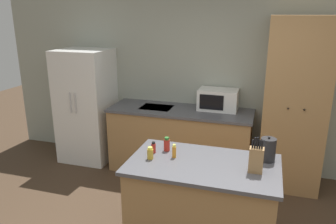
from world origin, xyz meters
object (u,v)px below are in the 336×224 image
object	(u,v)px
knife_block	(256,159)
spice_bottle_short_red	(150,153)
spice_bottle_tall_dark	(154,148)
kettle	(268,150)
pantry_cabinet	(294,106)
spice_bottle_green_herb	(167,144)
refrigerator	(86,106)
spice_bottle_amber_oil	(174,151)
microwave	(218,99)

from	to	relation	value
knife_block	spice_bottle_short_red	size ratio (longest dim) A/B	2.72
spice_bottle_tall_dark	kettle	distance (m)	1.08
kettle	spice_bottle_short_red	bearing A→B (deg)	-164.67
spice_bottle_tall_dark	spice_bottle_short_red	distance (m)	0.14
pantry_cabinet	spice_bottle_green_herb	world-z (taller)	pantry_cabinet
spice_bottle_green_herb	refrigerator	bearing A→B (deg)	141.81
refrigerator	spice_bottle_amber_oil	size ratio (longest dim) A/B	12.89
spice_bottle_tall_dark	spice_bottle_green_herb	world-z (taller)	spice_bottle_green_herb
refrigerator	spice_bottle_green_herb	world-z (taller)	refrigerator
spice_bottle_green_herb	spice_bottle_tall_dark	bearing A→B (deg)	-140.74
pantry_cabinet	knife_block	distance (m)	1.63
pantry_cabinet	knife_block	bearing A→B (deg)	-103.62
refrigerator	spice_bottle_amber_oil	world-z (taller)	refrigerator
spice_bottle_amber_oil	spice_bottle_green_herb	xyz separation A→B (m)	(-0.11, 0.13, 0.00)
spice_bottle_tall_dark	spice_bottle_green_herb	xyz separation A→B (m)	(0.11, 0.09, 0.01)
spice_bottle_tall_dark	kettle	world-z (taller)	kettle
refrigerator	microwave	distance (m)	2.00
spice_bottle_tall_dark	spice_bottle_amber_oil	xyz separation A→B (m)	(0.22, -0.04, 0.01)
spice_bottle_tall_dark	spice_bottle_green_herb	bearing A→B (deg)	39.26
refrigerator	spice_bottle_green_herb	size ratio (longest dim) A/B	12.03
pantry_cabinet	knife_block	size ratio (longest dim) A/B	6.77
spice_bottle_tall_dark	refrigerator	bearing A→B (deg)	138.15
pantry_cabinet	spice_bottle_green_herb	size ratio (longest dim) A/B	15.47
spice_bottle_green_herb	knife_block	bearing A→B (deg)	-13.52
spice_bottle_short_red	pantry_cabinet	bearing A→B (deg)	50.06
knife_block	kettle	distance (m)	0.28
knife_block	microwave	bearing A→B (deg)	109.24
microwave	spice_bottle_tall_dark	size ratio (longest dim) A/B	4.62
microwave	spice_bottle_amber_oil	distance (m)	1.63
spice_bottle_short_red	spice_bottle_green_herb	size ratio (longest dim) A/B	0.84
refrigerator	kettle	xyz separation A→B (m)	(2.67, -1.29, 0.15)
spice_bottle_short_red	kettle	size ratio (longest dim) A/B	0.49
spice_bottle_short_red	spice_bottle_green_herb	bearing A→B (deg)	68.41
pantry_cabinet	spice_bottle_amber_oil	distance (m)	1.89
kettle	spice_bottle_green_herb	bearing A→B (deg)	-176.54
pantry_cabinet	spice_bottle_amber_oil	bearing A→B (deg)	-127.08
refrigerator	knife_block	world-z (taller)	refrigerator
microwave	kettle	xyz separation A→B (m)	(0.69, -1.43, -0.06)
microwave	spice_bottle_green_herb	size ratio (longest dim) A/B	3.78
kettle	knife_block	bearing A→B (deg)	-109.44
pantry_cabinet	spice_bottle_amber_oil	size ratio (longest dim) A/B	16.59
microwave	kettle	distance (m)	1.59
spice_bottle_short_red	spice_bottle_amber_oil	xyz separation A→B (m)	(0.21, 0.10, 0.01)
refrigerator	kettle	world-z (taller)	refrigerator
spice_bottle_green_herb	kettle	size ratio (longest dim) A/B	0.58
spice_bottle_amber_oil	kettle	world-z (taller)	kettle
knife_block	kettle	world-z (taller)	knife_block
spice_bottle_amber_oil	pantry_cabinet	bearing A→B (deg)	52.92
knife_block	spice_bottle_amber_oil	size ratio (longest dim) A/B	2.45
pantry_cabinet	spice_bottle_tall_dark	xyz separation A→B (m)	(-1.36, -1.46, -0.15)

